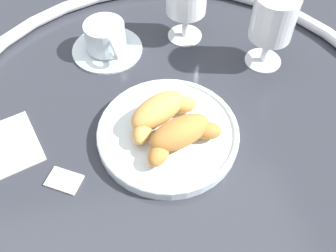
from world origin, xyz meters
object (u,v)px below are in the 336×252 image
(pastry_plate, at_px, (168,133))
(juice_glass_left, at_px, (273,20))
(sugar_packet, at_px, (64,180))
(folded_napkin, at_px, (1,148))
(coffee_cup_near, at_px, (106,40))
(croissant_small, at_px, (180,135))
(croissant_large, at_px, (159,112))

(pastry_plate, bearing_deg, juice_glass_left, -148.97)
(sugar_packet, bearing_deg, folded_napkin, -8.97)
(pastry_plate, bearing_deg, coffee_cup_near, -74.46)
(pastry_plate, xyz_separation_m, croissant_small, (-0.01, 0.03, 0.03))
(coffee_cup_near, distance_m, sugar_packet, 0.29)
(croissant_small, height_order, juice_glass_left, juice_glass_left)
(croissant_large, distance_m, folded_napkin, 0.26)
(croissant_large, relative_size, juice_glass_left, 0.88)
(croissant_small, distance_m, folded_napkin, 0.28)
(croissant_large, relative_size, croissant_small, 0.93)
(juice_glass_left, bearing_deg, folded_napkin, 10.63)
(juice_glass_left, relative_size, folded_napkin, 1.27)
(pastry_plate, xyz_separation_m, sugar_packet, (0.17, 0.04, -0.01))
(croissant_large, height_order, croissant_small, same)
(croissant_large, height_order, sugar_packet, croissant_large)
(coffee_cup_near, distance_m, juice_glass_left, 0.31)
(croissant_small, relative_size, sugar_packet, 2.63)
(juice_glass_left, bearing_deg, croissant_small, 37.70)
(croissant_large, xyz_separation_m, sugar_packet, (0.16, 0.06, -0.04))
(juice_glass_left, distance_m, sugar_packet, 0.43)
(pastry_plate, distance_m, croissant_large, 0.04)
(juice_glass_left, height_order, sugar_packet, juice_glass_left)
(folded_napkin, bearing_deg, pastry_plate, 171.03)
(croissant_small, bearing_deg, folded_napkin, -14.35)
(croissant_small, xyz_separation_m, folded_napkin, (0.27, -0.07, -0.04))
(croissant_large, xyz_separation_m, folded_napkin, (0.25, -0.02, -0.04))
(croissant_large, distance_m, juice_glass_left, 0.26)
(juice_glass_left, xyz_separation_m, sugar_packet, (0.39, 0.17, -0.09))
(folded_napkin, bearing_deg, croissant_small, 165.65)
(pastry_plate, xyz_separation_m, coffee_cup_near, (0.06, -0.23, 0.01))
(sugar_packet, height_order, folded_napkin, sugar_packet)
(croissant_small, xyz_separation_m, sugar_packet, (0.18, 0.01, -0.04))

